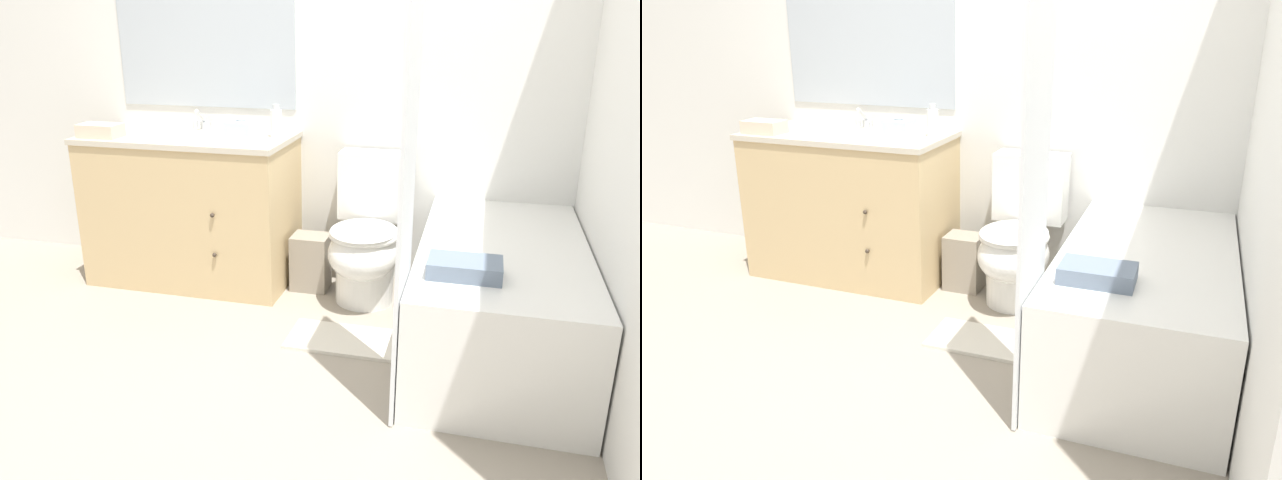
# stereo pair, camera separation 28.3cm
# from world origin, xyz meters

# --- Properties ---
(ground_plane) EXTENTS (14.00, 14.00, 0.00)m
(ground_plane) POSITION_xyz_m (0.00, 0.00, 0.00)
(ground_plane) COLOR gray
(wall_back) EXTENTS (8.00, 0.06, 2.50)m
(wall_back) POSITION_xyz_m (-0.01, 1.59, 1.25)
(wall_back) COLOR silver
(wall_back) RESTS_ON ground_plane
(wall_right) EXTENTS (0.05, 2.57, 2.50)m
(wall_right) POSITION_xyz_m (1.36, 0.79, 1.25)
(wall_right) COLOR silver
(wall_right) RESTS_ON ground_plane
(vanity_cabinet) EXTENTS (1.16, 0.61, 0.85)m
(vanity_cabinet) POSITION_xyz_m (-0.76, 1.28, 0.43)
(vanity_cabinet) COLOR tan
(vanity_cabinet) RESTS_ON ground_plane
(sink_faucet) EXTENTS (0.14, 0.12, 0.12)m
(sink_faucet) POSITION_xyz_m (-0.76, 1.49, 0.89)
(sink_faucet) COLOR silver
(sink_faucet) RESTS_ON vanity_cabinet
(toilet) EXTENTS (0.39, 0.62, 0.77)m
(toilet) POSITION_xyz_m (0.27, 1.24, 0.34)
(toilet) COLOR white
(toilet) RESTS_ON ground_plane
(bathtub) EXTENTS (0.73, 1.44, 0.51)m
(bathtub) POSITION_xyz_m (0.96, 0.85, 0.26)
(bathtub) COLOR white
(bathtub) RESTS_ON ground_plane
(shower_curtain) EXTENTS (0.01, 0.36, 1.98)m
(shower_curtain) POSITION_xyz_m (0.59, 0.29, 1.00)
(shower_curtain) COLOR white
(shower_curtain) RESTS_ON ground_plane
(wastebasket) EXTENTS (0.20, 0.17, 0.32)m
(wastebasket) POSITION_xyz_m (-0.06, 1.29, 0.16)
(wastebasket) COLOR gray
(wastebasket) RESTS_ON ground_plane
(tissue_box) EXTENTS (0.15, 0.15, 0.11)m
(tissue_box) POSITION_xyz_m (-0.47, 1.35, 0.89)
(tissue_box) COLOR silver
(tissue_box) RESTS_ON vanity_cabinet
(soap_dispenser) EXTENTS (0.06, 0.06, 0.18)m
(soap_dispenser) POSITION_xyz_m (-0.26, 1.34, 0.93)
(soap_dispenser) COLOR white
(soap_dispenser) RESTS_ON vanity_cabinet
(hand_towel_folded) EXTENTS (0.22, 0.14, 0.07)m
(hand_towel_folded) POSITION_xyz_m (-1.18, 1.10, 0.89)
(hand_towel_folded) COLOR beige
(hand_towel_folded) RESTS_ON vanity_cabinet
(bath_towel_folded) EXTENTS (0.28, 0.19, 0.07)m
(bath_towel_folded) POSITION_xyz_m (0.80, 0.45, 0.54)
(bath_towel_folded) COLOR slate
(bath_towel_folded) RESTS_ON bathtub
(bath_mat) EXTENTS (0.53, 0.29, 0.02)m
(bath_mat) POSITION_xyz_m (0.27, 0.72, 0.01)
(bath_mat) COLOR silver
(bath_mat) RESTS_ON ground_plane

